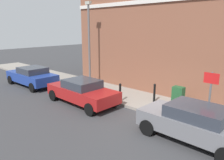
% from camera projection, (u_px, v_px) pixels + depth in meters
% --- Properties ---
extents(ground, '(80.00, 80.00, 0.00)m').
position_uv_depth(ground, '(159.00, 122.00, 9.97)').
color(ground, '#38383A').
extents(sidewalk, '(2.79, 30.00, 0.15)m').
position_uv_depth(sidewalk, '(97.00, 88.00, 15.20)').
color(sidewalk, gray).
rests_on(sidewalk, ground).
extents(corner_building, '(6.14, 11.12, 8.89)m').
position_uv_depth(corner_building, '(164.00, 24.00, 15.72)').
color(corner_building, brown).
rests_on(corner_building, ground).
extents(car_grey, '(1.95, 4.07, 1.41)m').
position_uv_depth(car_grey, '(194.00, 122.00, 8.18)').
color(car_grey, slate).
rests_on(car_grey, ground).
extents(car_red, '(1.99, 4.42, 1.38)m').
position_uv_depth(car_red, '(82.00, 91.00, 12.23)').
color(car_red, maroon).
rests_on(car_red, ground).
extents(car_blue, '(2.00, 4.37, 1.39)m').
position_uv_depth(car_blue, '(32.00, 76.00, 16.04)').
color(car_blue, navy).
rests_on(car_blue, ground).
extents(utility_cabinet, '(0.46, 0.61, 1.15)m').
position_uv_depth(utility_cabinet, '(178.00, 99.00, 11.09)').
color(utility_cabinet, '#1E4C28').
rests_on(utility_cabinet, sidewalk).
extents(bollard_near_cabinet, '(0.14, 0.14, 1.04)m').
position_uv_depth(bollard_near_cabinet, '(154.00, 92.00, 12.11)').
color(bollard_near_cabinet, black).
rests_on(bollard_near_cabinet, sidewalk).
extents(bollard_far_kerb, '(0.14, 0.14, 1.04)m').
position_uv_depth(bollard_far_kerb, '(120.00, 92.00, 12.17)').
color(bollard_far_kerb, black).
rests_on(bollard_far_kerb, sidewalk).
extents(street_sign, '(0.08, 0.60, 2.30)m').
position_uv_depth(street_sign, '(210.00, 91.00, 8.94)').
color(street_sign, '#59595B').
rests_on(street_sign, sidewalk).
extents(lamppost, '(0.20, 0.44, 5.72)m').
position_uv_depth(lamppost, '(89.00, 41.00, 15.12)').
color(lamppost, '#59595B').
rests_on(lamppost, sidewalk).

